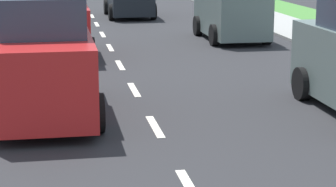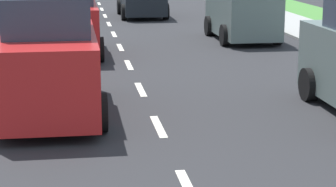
{
  "view_description": "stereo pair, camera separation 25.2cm",
  "coord_description": "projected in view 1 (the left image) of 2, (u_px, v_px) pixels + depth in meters",
  "views": [
    {
      "loc": [
        -1.69,
        -2.24,
        3.16
      ],
      "look_at": [
        -0.15,
        6.55,
        1.1
      ],
      "focal_mm": 69.92,
      "sensor_mm": 36.0,
      "label": 1
    },
    {
      "loc": [
        -1.44,
        -2.28,
        3.16
      ],
      "look_at": [
        -0.15,
        6.55,
        1.1
      ],
      "focal_mm": 69.92,
      "sensor_mm": 36.0,
      "label": 2
    }
  ],
  "objects": [
    {
      "name": "car_parked_far",
      "position": [
        231.0,
        8.0,
        21.59
      ],
      "size": [
        1.93,
        3.87,
        2.25
      ],
      "color": "slate",
      "rests_on": "ground"
    },
    {
      "name": "car_oncoming_lead",
      "position": [
        44.0,
        60.0,
        12.09
      ],
      "size": [
        1.97,
        4.27,
        2.24
      ],
      "color": "red",
      "rests_on": "ground"
    },
    {
      "name": "car_oncoming_second",
      "position": [
        56.0,
        20.0,
        18.58
      ],
      "size": [
        1.99,
        4.02,
        2.17
      ],
      "color": "red",
      "rests_on": "ground"
    },
    {
      "name": "ground_plane",
      "position": [
        102.0,
        34.0,
        23.3
      ],
      "size": [
        96.0,
        96.0,
        0.0
      ],
      "primitive_type": "plane",
      "color": "#28282B"
    },
    {
      "name": "lane_center_line",
      "position": [
        94.0,
        20.0,
        27.33
      ],
      "size": [
        0.14,
        46.4,
        0.01
      ],
      "color": "silver",
      "rests_on": "ground"
    }
  ]
}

